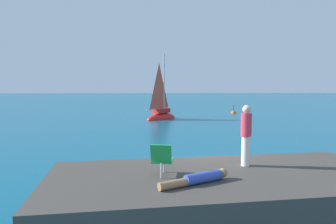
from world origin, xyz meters
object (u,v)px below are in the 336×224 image
(person_standing, at_px, (246,134))
(marker_buoy, at_px, (234,113))
(sailboat_near, at_px, (161,115))
(beach_chair, at_px, (162,158))
(person_sunbather, at_px, (198,179))

(person_standing, bearing_deg, marker_buoy, 15.92)
(sailboat_near, height_order, beach_chair, sailboat_near)
(sailboat_near, relative_size, person_sunbather, 3.94)
(person_sunbather, distance_m, marker_buoy, 26.45)
(beach_chair, bearing_deg, marker_buoy, -8.61)
(beach_chair, xyz_separation_m, marker_buoy, (8.00, 24.86, -1.52))
(marker_buoy, bearing_deg, beach_chair, -107.84)
(sailboat_near, bearing_deg, person_standing, -128.64)
(sailboat_near, xyz_separation_m, beach_chair, (-0.27, -19.96, 1.18))
(person_standing, distance_m, marker_buoy, 24.79)
(person_sunbather, bearing_deg, marker_buoy, -133.04)
(person_standing, height_order, marker_buoy, person_standing)
(person_sunbather, height_order, marker_buoy, person_sunbather)
(sailboat_near, xyz_separation_m, person_standing, (1.96, -19.14, 1.61))
(person_standing, height_order, beach_chair, person_standing)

